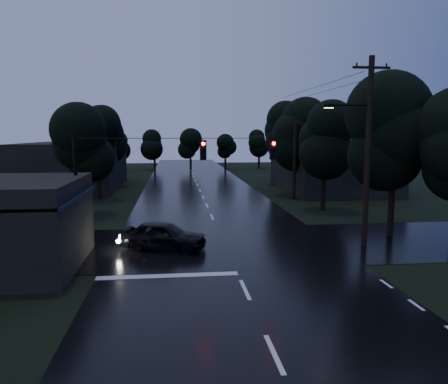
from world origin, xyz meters
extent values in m
plane|color=black|center=(0.00, 0.00, 0.00)|extent=(160.00, 160.00, 0.00)
cube|color=black|center=(0.00, 30.00, 0.00)|extent=(12.00, 120.00, 0.02)
cube|color=black|center=(0.00, 12.00, 0.00)|extent=(60.00, 9.00, 0.02)
cube|color=black|center=(-10.00, 9.00, 3.20)|extent=(6.00, 7.00, 0.12)
cube|color=black|center=(-7.00, 9.00, 3.20)|extent=(0.30, 7.00, 0.15)
cylinder|color=black|center=(-7.20, 6.00, 1.50)|extent=(0.10, 0.10, 3.00)
cylinder|color=black|center=(-7.20, 12.00, 1.50)|extent=(0.10, 0.10, 3.00)
cube|color=#FFD066|center=(-7.05, 7.50, 2.50)|extent=(0.06, 1.60, 0.50)
cube|color=#FFD066|center=(-7.05, 10.20, 2.50)|extent=(0.06, 1.20, 0.50)
cube|color=black|center=(14.00, 34.00, 2.20)|extent=(10.00, 14.00, 4.40)
cube|color=black|center=(-14.00, 40.00, 2.50)|extent=(10.00, 16.00, 5.00)
cylinder|color=black|center=(7.50, 11.00, 5.00)|extent=(0.30, 0.30, 10.00)
cube|color=black|center=(7.50, 11.00, 9.40)|extent=(2.00, 0.12, 0.12)
cylinder|color=black|center=(6.40, 11.00, 7.50)|extent=(2.20, 0.10, 0.10)
cube|color=black|center=(5.30, 11.00, 7.45)|extent=(0.60, 0.25, 0.18)
cube|color=#FFB266|center=(5.30, 11.00, 7.35)|extent=(0.45, 0.18, 0.03)
cylinder|color=black|center=(8.30, 28.00, 3.75)|extent=(0.30, 0.30, 7.50)
cube|color=black|center=(8.30, 28.00, 6.90)|extent=(2.00, 0.12, 0.12)
cylinder|color=black|center=(-7.50, 11.00, 3.00)|extent=(0.18, 0.18, 6.00)
cylinder|color=black|center=(0.00, 11.00, 5.80)|extent=(15.00, 0.03, 0.03)
cube|color=black|center=(-1.20, 11.00, 5.20)|extent=(0.32, 0.25, 1.00)
sphere|color=#FF0C07|center=(-1.20, 10.85, 5.20)|extent=(0.18, 0.18, 0.18)
cube|color=black|center=(2.40, 11.00, 5.20)|extent=(0.32, 0.25, 1.00)
sphere|color=#FF0C07|center=(2.40, 10.85, 5.20)|extent=(0.18, 0.18, 0.18)
cylinder|color=black|center=(10.00, 13.00, 1.40)|extent=(0.36, 0.36, 2.80)
sphere|color=black|center=(10.00, 13.00, 4.80)|extent=(4.48, 4.48, 4.48)
sphere|color=black|center=(10.00, 13.00, 6.00)|extent=(4.48, 4.48, 4.48)
sphere|color=black|center=(10.00, 13.00, 7.20)|extent=(4.48, 4.48, 4.48)
cylinder|color=black|center=(-9.00, 22.00, 1.22)|extent=(0.36, 0.36, 2.45)
sphere|color=black|center=(-9.00, 22.00, 4.20)|extent=(3.92, 3.92, 3.92)
sphere|color=black|center=(-9.00, 22.00, 5.25)|extent=(3.92, 3.92, 3.92)
sphere|color=black|center=(-9.00, 22.00, 6.30)|extent=(3.92, 3.92, 3.92)
cylinder|color=black|center=(-9.60, 30.00, 1.31)|extent=(0.36, 0.36, 2.62)
sphere|color=black|center=(-9.60, 30.00, 4.50)|extent=(4.20, 4.20, 4.20)
sphere|color=black|center=(-9.60, 30.00, 5.62)|extent=(4.20, 4.20, 4.20)
sphere|color=black|center=(-9.60, 30.00, 6.75)|extent=(4.20, 4.20, 4.20)
cylinder|color=black|center=(-10.20, 40.00, 1.40)|extent=(0.36, 0.36, 2.80)
sphere|color=black|center=(-10.20, 40.00, 4.80)|extent=(4.48, 4.48, 4.48)
sphere|color=black|center=(-10.20, 40.00, 6.00)|extent=(4.48, 4.48, 4.48)
sphere|color=black|center=(-10.20, 40.00, 7.20)|extent=(4.48, 4.48, 4.48)
cylinder|color=black|center=(9.00, 22.00, 1.31)|extent=(0.36, 0.36, 2.62)
sphere|color=black|center=(9.00, 22.00, 4.50)|extent=(4.20, 4.20, 4.20)
sphere|color=black|center=(9.00, 22.00, 5.62)|extent=(4.20, 4.20, 4.20)
sphere|color=black|center=(9.00, 22.00, 6.75)|extent=(4.20, 4.20, 4.20)
cylinder|color=black|center=(9.60, 30.00, 1.40)|extent=(0.36, 0.36, 2.80)
sphere|color=black|center=(9.60, 30.00, 4.80)|extent=(4.48, 4.48, 4.48)
sphere|color=black|center=(9.60, 30.00, 6.00)|extent=(4.48, 4.48, 4.48)
sphere|color=black|center=(9.60, 30.00, 7.20)|extent=(4.48, 4.48, 4.48)
cylinder|color=black|center=(10.20, 40.00, 1.49)|extent=(0.36, 0.36, 2.97)
sphere|color=black|center=(10.20, 40.00, 5.10)|extent=(4.76, 4.76, 4.76)
sphere|color=black|center=(10.20, 40.00, 6.38)|extent=(4.76, 4.76, 4.76)
sphere|color=black|center=(10.20, 40.00, 7.65)|extent=(4.76, 4.76, 4.76)
imported|color=black|center=(-3.27, 11.39, 0.76)|extent=(4.76, 3.00, 1.51)
camera|label=1|loc=(-2.64, -11.06, 6.03)|focal=35.00mm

